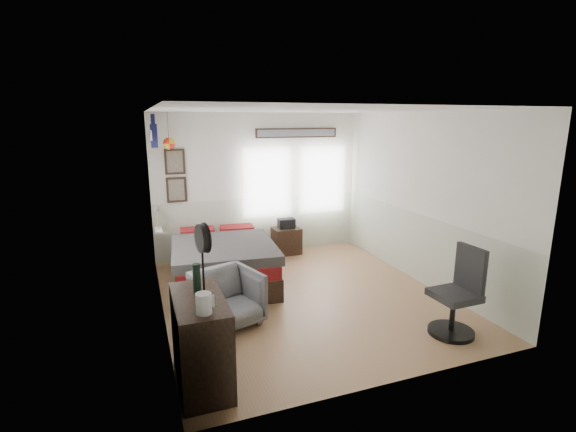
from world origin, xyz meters
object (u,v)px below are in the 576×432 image
at_px(bed, 223,261).
at_px(dresser, 201,341).
at_px(armchair, 227,298).
at_px(nightstand, 286,241).
at_px(task_chair, 458,299).

relative_size(bed, dresser, 2.27).
height_order(bed, dresser, dresser).
xyz_separation_m(bed, armchair, (-0.24, -1.46, 0.02)).
distance_m(bed, dresser, 2.68).
relative_size(bed, nightstand, 4.43).
bearing_deg(nightstand, bed, -146.79).
height_order(dresser, task_chair, task_chair).
bearing_deg(dresser, task_chair, -1.73).
distance_m(bed, nightstand, 1.77).
bearing_deg(nightstand, armchair, -125.98).
height_order(bed, armchair, armchair).
height_order(armchair, nightstand, armchair).
xyz_separation_m(bed, task_chair, (2.34, -2.67, 0.11)).
bearing_deg(task_chair, bed, 129.77).
bearing_deg(armchair, dresser, -131.93).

